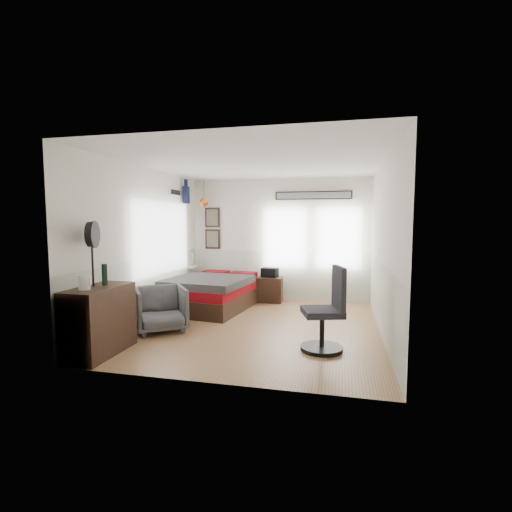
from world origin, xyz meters
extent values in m
cube|color=olive|center=(0.00, 0.00, -0.01)|extent=(4.00, 4.50, 0.01)
cube|color=silver|center=(0.00, 2.25, 1.35)|extent=(4.00, 0.02, 2.70)
cube|color=silver|center=(0.00, -2.25, 1.35)|extent=(4.00, 0.02, 2.70)
cube|color=silver|center=(-2.00, 0.00, 1.35)|extent=(0.02, 4.50, 2.70)
cube|color=silver|center=(2.00, 0.00, 1.35)|extent=(0.02, 4.50, 2.70)
cube|color=white|center=(0.00, 0.00, 2.70)|extent=(4.00, 4.50, 0.02)
cube|color=beige|center=(0.00, 2.24, 0.55)|extent=(4.00, 0.01, 1.10)
cube|color=beige|center=(-1.99, 0.00, 0.55)|extent=(0.01, 4.50, 1.10)
cube|color=beige|center=(1.99, 0.00, 0.55)|extent=(0.01, 4.50, 1.10)
cube|color=silver|center=(-1.96, 0.55, 1.45)|extent=(0.03, 2.20, 1.35)
cube|color=silver|center=(0.15, 2.21, 1.40)|extent=(0.95, 0.03, 1.30)
cube|color=silver|center=(1.30, 2.21, 1.40)|extent=(0.95, 0.03, 1.30)
cube|color=black|center=(-1.55, 2.21, 1.35)|extent=(0.35, 0.03, 0.45)
cube|color=black|center=(-1.55, 2.21, 1.85)|extent=(0.35, 0.03, 0.45)
cube|color=#7F7259|center=(-1.55, 2.20, 1.35)|extent=(0.27, 0.01, 0.37)
cube|color=#7F7259|center=(-1.55, 2.20, 1.85)|extent=(0.27, 0.01, 0.37)
cube|color=black|center=(0.75, 2.21, 2.32)|extent=(1.65, 0.03, 0.18)
cube|color=gray|center=(0.75, 2.20, 2.32)|extent=(1.58, 0.01, 0.13)
cube|color=white|center=(-1.97, 1.15, 2.35)|extent=(0.02, 0.48, 0.14)
sphere|color=red|center=(-1.65, 1.95, 2.18)|extent=(0.20, 0.20, 0.20)
cube|color=#342016|center=(-1.17, 1.12, 0.16)|extent=(1.66, 2.19, 0.32)
cube|color=maroon|center=(-1.17, 1.12, 0.41)|extent=(1.62, 2.14, 0.18)
cube|color=#3D3A39|center=(-1.17, 0.90, 0.57)|extent=(1.65, 1.65, 0.14)
cube|color=maroon|center=(-1.50, 1.93, 0.57)|extent=(0.59, 0.41, 0.14)
cube|color=maroon|center=(-0.83, 1.93, 0.57)|extent=(0.59, 0.41, 0.14)
cube|color=#342016|center=(-1.74, -1.72, 0.45)|extent=(0.48, 1.00, 0.90)
imported|color=slate|center=(-1.45, -0.57, 0.36)|extent=(1.07, 1.08, 0.71)
cube|color=#342016|center=(-0.15, 1.96, 0.27)|extent=(0.57, 0.46, 0.54)
cylinder|color=black|center=(1.13, -0.93, 0.03)|extent=(0.58, 0.58, 0.06)
cylinder|color=black|center=(1.13, -0.93, 0.28)|extent=(0.07, 0.07, 0.44)
cube|color=#212329|center=(1.13, -0.93, 0.53)|extent=(0.64, 0.64, 0.09)
cube|color=#212329|center=(1.34, -0.87, 0.87)|extent=(0.20, 0.47, 0.58)
cylinder|color=silver|center=(-1.78, -1.94, 0.99)|extent=(0.14, 0.14, 0.18)
cube|color=silver|center=(-1.70, -1.94, 1.00)|extent=(0.02, 0.02, 0.11)
cylinder|color=black|center=(-1.75, -1.57, 1.04)|extent=(0.07, 0.07, 0.29)
cylinder|color=black|center=(-1.83, -1.70, 1.23)|extent=(0.03, 0.03, 0.66)
cylinder|color=black|center=(-1.83, -1.70, 1.59)|extent=(0.16, 0.34, 0.33)
cylinder|color=black|center=(-1.78, -1.70, 1.59)|extent=(0.13, 0.34, 0.35)
cube|color=black|center=(-0.15, 1.96, 0.64)|extent=(0.39, 0.29, 0.20)
camera|label=1|loc=(1.35, -5.93, 1.75)|focal=26.00mm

